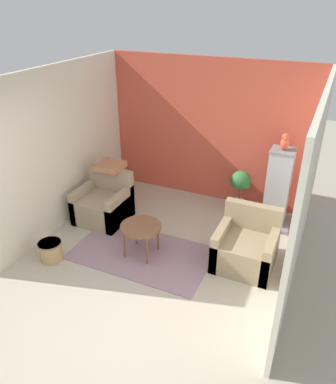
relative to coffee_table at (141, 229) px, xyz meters
The scene contains 13 objects.
ground_plane 1.44m from the coffee_table, 79.56° to the right, with size 20.00×20.00×0.00m, color #B2A893.
wall_back_accent 2.41m from the coffee_table, 83.68° to the left, with size 3.92×0.06×2.64m.
wall_left 1.94m from the coffee_table, 165.60° to the left, with size 0.06×3.56×2.64m.
wall_right 2.38m from the coffee_table, 11.21° to the left, with size 0.06×3.56×2.64m.
area_rug 0.45m from the coffee_table, 82.87° to the right, with size 2.11×1.23×0.01m.
coffee_table is the anchor object (origin of this frame).
armchair_left 1.27m from the coffee_table, 149.68° to the left, with size 0.84×0.80×0.86m.
armchair_right 1.57m from the coffee_table, 15.43° to the left, with size 0.84×0.80×0.86m.
birdcage 2.41m from the coffee_table, 45.57° to the left, with size 0.58×0.58×1.38m.
parrot 2.62m from the coffee_table, 45.61° to the left, with size 0.13×0.24×0.28m.
potted_plant 2.18m from the coffee_table, 62.72° to the left, with size 0.39×0.35×0.78m.
wicker_basket 1.39m from the coffee_table, 149.92° to the right, with size 0.35×0.35×0.30m.
throw_pillow 1.50m from the coffee_table, 139.32° to the left, with size 0.43×0.43×0.10m.
Camera 1 is at (2.05, -2.75, 3.54)m, focal length 35.00 mm.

